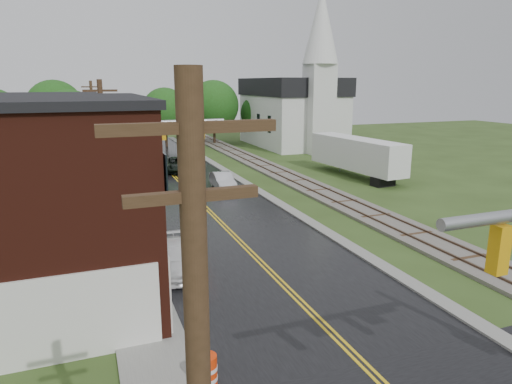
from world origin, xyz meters
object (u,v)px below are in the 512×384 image
church (295,104)px  pickup_white (177,258)px  tree_left_e (72,123)px  construction_barrel (207,372)px  traffic_signal_far (153,141)px  utility_pole_b (105,158)px  utility_pole_c (94,125)px  sedan_silver (223,181)px  tree_left_c (9,134)px  semi_trailer (357,154)px  suv_dark (178,165)px

church → pickup_white: 45.10m
pickup_white → tree_left_e: bearing=100.0°
church → construction_barrel: 53.24m
traffic_signal_far → pickup_white: size_ratio=1.59×
utility_pole_b → utility_pole_c: bearing=90.0°
church → construction_barrel: bearing=-118.2°
tree_left_e → sedan_silver: 18.82m
construction_barrel → tree_left_c: bearing=105.1°
pickup_white → semi_trailer: (20.47, 16.31, 1.54)m
tree_left_c → suv_dark: tree_left_c is taller
traffic_signal_far → utility_pole_b: bearing=-123.7°
sedan_silver → pickup_white: sedan_silver is taller
semi_trailer → utility_pole_c: bearing=153.2°
church → construction_barrel: size_ratio=18.24×
tree_left_e → pickup_white: 30.56m
tree_left_c → sedan_silver: size_ratio=1.78×
tree_left_c → construction_barrel: bearing=-74.9°
tree_left_c → pickup_white: size_ratio=1.66×
church → utility_pole_b: bearing=-130.2°
semi_trailer → traffic_signal_far: bearing=-165.0°
church → tree_left_c: bearing=-157.8°
semi_trailer → tree_left_c: bearing=165.9°
church → pickup_white: bearing=-122.6°
utility_pole_b → construction_barrel: 15.65m
tree_left_e → semi_trailer: size_ratio=0.69×
tree_left_e → suv_dark: bearing=-27.4°
utility_pole_c → traffic_signal_far: bearing=-78.9°
tree_left_e → church: bearing=15.2°
traffic_signal_far → church: bearing=48.7°
tree_left_e → pickup_white: size_ratio=1.77×
church → utility_pole_c: bearing=-160.0°
construction_barrel → utility_pole_c: bearing=92.8°
traffic_signal_far → utility_pole_b: (-3.33, -5.00, -0.25)m
utility_pole_c → tree_left_e: size_ratio=1.10×
suv_dark → sedan_silver: size_ratio=1.19×
utility_pole_b → sedan_silver: 14.27m
utility_pole_c → construction_barrel: (1.80, -36.97, -4.17)m
pickup_white → tree_left_c: bearing=113.1°
utility_pole_b → semi_trailer: 25.44m
semi_trailer → pickup_white: bearing=-141.4°
sedan_silver → pickup_white: (-6.98, -15.74, -0.04)m
tree_left_c → church: bearing=22.2°
utility_pole_b → construction_barrel: size_ratio=8.21×
construction_barrel → church: bearing=61.8°
suv_dark → sedan_silver: bearing=-71.1°
tree_left_c → semi_trailer: 31.20m
church → tree_left_e: church is taller
suv_dark → pickup_white: suv_dark is taller
utility_pole_b → construction_barrel: bearing=-83.1°
utility_pole_c → semi_trailer: bearing=-26.8°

